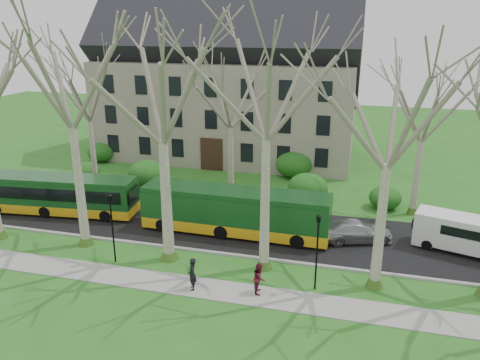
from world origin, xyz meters
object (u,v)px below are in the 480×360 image
sedan (356,231)px  van_a (460,234)px  bus_follow (235,211)px  pedestrian_b (259,278)px  pedestrian_a (192,274)px  bus_lead (59,194)px

sedan → van_a: 6.30m
bus_follow → pedestrian_b: size_ratio=7.46×
bus_follow → sedan: 8.10m
sedan → pedestrian_a: size_ratio=2.63×
pedestrian_a → pedestrian_b: (3.56, 0.60, -0.06)m
pedestrian_a → pedestrian_b: 3.61m
van_a → pedestrian_a: size_ratio=2.91×
pedestrian_a → van_a: bearing=98.6°
bus_lead → pedestrian_b: 18.34m
van_a → pedestrian_a: (-14.65, -8.41, -0.24)m
bus_lead → pedestrian_a: (13.39, -7.57, -0.56)m
bus_follow → van_a: bus_follow is taller
bus_lead → bus_follow: bus_follow is taller
sedan → pedestrian_a: (-8.36, -8.26, 0.21)m
sedan → pedestrian_b: (-4.81, -7.67, 0.16)m
bus_follow → pedestrian_a: (-0.35, -7.48, -0.68)m
sedan → pedestrian_b: pedestrian_b is taller
sedan → pedestrian_b: bearing=129.8°
sedan → pedestrian_a: pedestrian_a is taller
sedan → pedestrian_b: 9.05m
bus_lead → pedestrian_a: bearing=-35.3°
van_a → pedestrian_b: 13.57m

